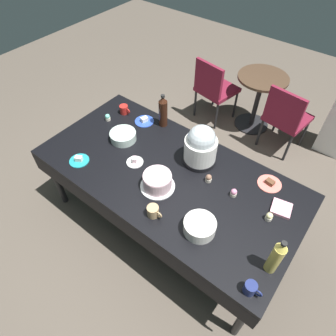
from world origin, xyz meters
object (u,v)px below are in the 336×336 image
dessert_plate_white (135,161)px  round_cafe_table (259,93)px  glass_salad_bowl (123,136)px  slow_cooker (201,146)px  soda_bottle_cola (163,112)px  dessert_plate_cobalt (144,121)px  cupcake_rose (209,178)px  dessert_plate_teal (79,160)px  coffee_mug_navy (251,288)px  cupcake_mint (234,193)px  dessert_plate_coral (270,183)px  cupcake_lemon (269,217)px  frosted_layer_cake (157,181)px  soda_bottle_ginger_ale (276,257)px  ceramic_snack_bowl (200,226)px  maroon_chair_left (214,87)px  potluck_table (168,177)px  cupcake_vanilla (108,117)px  coffee_mug_red (124,109)px  maroon_chair_right (286,116)px  coffee_mug_tan (153,211)px

dessert_plate_white → round_cafe_table: dessert_plate_white is taller
glass_salad_bowl → dessert_plate_white: (0.28, -0.15, -0.03)m
slow_cooker → soda_bottle_cola: (-0.54, 0.19, -0.02)m
dessert_plate_cobalt → cupcake_rose: 0.92m
dessert_plate_cobalt → dessert_plate_teal: dessert_plate_teal is taller
dessert_plate_teal → coffee_mug_navy: coffee_mug_navy is taller
dessert_plate_white → soda_bottle_cola: soda_bottle_cola is taller
cupcake_mint → round_cafe_table: (-0.59, 1.77, -0.28)m
dessert_plate_coral → dessert_plate_teal: bearing=-151.2°
cupcake_lemon → slow_cooker: bearing=166.3°
frosted_layer_cake → soda_bottle_ginger_ale: bearing=-4.2°
frosted_layer_cake → coffee_mug_navy: bearing=-16.6°
dessert_plate_cobalt → cupcake_lemon: bearing=-11.3°
soda_bottle_ginger_ale → soda_bottle_cola: size_ratio=1.00×
dessert_plate_coral → cupcake_rose: cupcake_rose is taller
coffee_mug_navy → cupcake_lemon: bearing=103.6°
slow_cooker → dessert_plate_cobalt: bearing=171.1°
dessert_plate_teal → round_cafe_table: dessert_plate_teal is taller
ceramic_snack_bowl → soda_bottle_ginger_ale: soda_bottle_ginger_ale is taller
dessert_plate_coral → maroon_chair_left: bearing=135.1°
dessert_plate_teal → potluck_table: bearing=28.5°
cupcake_vanilla → coffee_mug_red: 0.19m
dessert_plate_cobalt → maroon_chair_left: size_ratio=0.22×
frosted_layer_cake → cupcake_rose: size_ratio=4.04×
cupcake_rose → coffee_mug_red: size_ratio=0.55×
cupcake_mint → maroon_chair_right: maroon_chair_right is taller
ceramic_snack_bowl → dessert_plate_coral: (0.21, 0.68, -0.04)m
maroon_chair_right → soda_bottle_ginger_ale: bearing=-72.1°
ceramic_snack_bowl → dessert_plate_white: size_ratio=1.58×
glass_salad_bowl → maroon_chair_left: (0.00, 1.60, -0.30)m
dessert_plate_white → soda_bottle_ginger_ale: soda_bottle_ginger_ale is taller
coffee_mug_tan → maroon_chair_right: 2.09m
dessert_plate_cobalt → coffee_mug_red: bearing=-175.5°
dessert_plate_teal → coffee_mug_tan: size_ratio=1.32×
coffee_mug_tan → dessert_plate_teal: bearing=178.2°
coffee_mug_navy → ceramic_snack_bowl: bearing=161.1°
slow_cooker → dessert_plate_cobalt: slow_cooker is taller
cupcake_mint → soda_bottle_ginger_ale: (0.47, -0.36, 0.12)m
maroon_chair_left → round_cafe_table: maroon_chair_left is taller
coffee_mug_navy → maroon_chair_left: 2.63m
soda_bottle_cola → maroon_chair_left: (-0.15, 1.21, -0.41)m
cupcake_vanilla → frosted_layer_cake: bearing=-20.8°
dessert_plate_white → soda_bottle_ginger_ale: 1.31m
dessert_plate_coral → cupcake_rose: (-0.40, -0.27, 0.02)m
coffee_mug_navy → maroon_chair_right: size_ratio=0.14×
maroon_chair_left → maroon_chair_right: 0.95m
cupcake_rose → coffee_mug_red: coffee_mug_red is taller
soda_bottle_ginger_ale → glass_salad_bowl: bearing=168.9°
slow_cooker → dessert_plate_coral: bearing=12.8°
dessert_plate_cobalt → cupcake_vanilla: 0.36m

